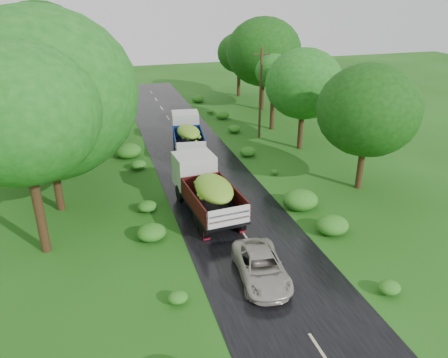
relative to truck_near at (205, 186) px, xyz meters
name	(u,v)px	position (x,y,z in m)	size (l,w,h in m)	color
ground	(277,284)	(1.33, -7.70, -1.63)	(120.00, 120.00, 0.00)	#1B4A10
road	(241,230)	(1.33, -2.70, -1.62)	(6.50, 80.00, 0.02)	black
road_lines	(236,221)	(1.33, -1.70, -1.61)	(0.12, 69.60, 0.00)	#BFB78C
truck_near	(205,186)	(0.00, 0.00, 0.00)	(2.96, 7.02, 2.88)	black
truck_far	(187,132)	(1.25, 10.59, -0.13)	(3.05, 6.54, 2.65)	black
car	(261,267)	(0.79, -7.08, -0.99)	(2.04, 4.43, 1.23)	#ABA398
utility_pole	(260,93)	(8.00, 11.98, 2.35)	(1.27, 0.64, 7.72)	#382616
trees_left	(48,69)	(-8.60, 12.16, 5.16)	(6.07, 33.19, 9.04)	black
trees_right	(283,70)	(10.86, 13.84, 3.80)	(5.14, 30.47, 7.83)	black
shrubs	(202,165)	(1.33, 6.30, -1.28)	(11.90, 44.00, 0.70)	#1B6818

